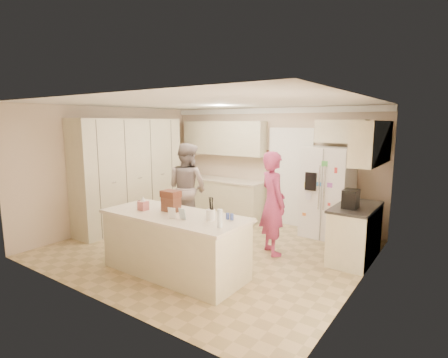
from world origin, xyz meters
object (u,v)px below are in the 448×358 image
Objects in this scene: refrigerator at (328,192)px; island_base at (175,245)px; dollhouse_body at (171,204)px; teen_girl at (273,203)px; utensil_crock at (211,215)px; coffee_maker at (351,199)px; tissue_box at (143,206)px; teen_boy at (187,188)px.

island_base is at bearing -109.60° from refrigerator.
teen_girl is (0.98, 1.49, -0.14)m from dollhouse_body.
dollhouse_body is at bearing 176.42° from utensil_crock.
island_base is 0.62m from dollhouse_body.
dollhouse_body reaches higher than utensil_crock.
teen_girl reaches higher than coffee_maker.
utensil_crock reaches higher than tissue_box.
teen_girl is at bearing 83.28° from utensil_crock.
dollhouse_body is (0.40, 0.20, 0.04)m from tissue_box.
refrigerator is 3.33m from island_base.
coffee_maker is at bearing -52.92° from refrigerator.
refrigerator is at bearing -70.45° from teen_girl.
refrigerator is 2.83m from teen_boy.
coffee_maker is at bearing -174.57° from teen_boy.
tissue_box is 0.08× the size of teen_boy.
utensil_crock is at bearing 121.14° from teen_girl.
coffee_maker is 1.27m from teen_girl.
refrigerator is 1.52m from teen_girl.
utensil_crock is 0.08× the size of teen_boy.
coffee_maker is 2.14× the size of tissue_box.
teen_girl is at bearing 50.72° from tissue_box.
island_base is at bearing 100.24° from teen_girl.
teen_boy is at bearing -175.72° from coffee_maker.
refrigerator is 12.86× the size of tissue_box.
utensil_crock is 0.08× the size of teen_girl.
teen_boy is at bearing 123.27° from dollhouse_body.
coffee_maker is 2.32m from utensil_crock.
coffee_maker is 1.15× the size of dollhouse_body.
coffee_maker is 2.87m from island_base.
tissue_box is at bearing -169.70° from island_base.
refrigerator is 6.92× the size of dollhouse_body.
refrigerator reaches higher than tissue_box.
tissue_box is at bearing -153.43° from dollhouse_body.
tissue_box is at bearing 110.64° from teen_boy.
dollhouse_body is at bearing 146.31° from island_base.
coffee_maker reaches higher than tissue_box.
teen_boy is (-2.48, -1.37, 0.03)m from refrigerator.
refrigerator is 3.05m from utensil_crock.
tissue_box is (-2.60, -2.00, -0.07)m from coffee_maker.
teen_boy reaches higher than dollhouse_body.
tissue_box is at bearing 88.58° from teen_girl.
teen_girl is (0.83, 1.59, 0.46)m from island_base.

